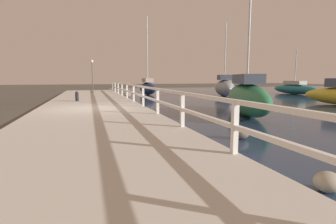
% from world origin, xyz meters
% --- Properties ---
extents(ground_plane, '(120.00, 120.00, 0.00)m').
position_xyz_m(ground_plane, '(0.00, 0.00, 0.00)').
color(ground_plane, '#4C473D').
extents(dock_walkway, '(4.79, 36.00, 0.32)m').
position_xyz_m(dock_walkway, '(0.00, 0.00, 0.16)').
color(dock_walkway, beige).
rests_on(dock_walkway, ground).
extents(railing, '(0.10, 32.50, 0.96)m').
position_xyz_m(railing, '(2.29, 0.00, 0.97)').
color(railing, white).
rests_on(railing, dock_walkway).
extents(boulder_downstream, '(0.64, 0.57, 0.48)m').
position_xyz_m(boulder_downstream, '(2.92, 9.89, 0.24)').
color(boulder_downstream, slate).
rests_on(boulder_downstream, ground).
extents(boulder_mid_strip, '(0.41, 0.36, 0.30)m').
position_xyz_m(boulder_mid_strip, '(3.14, -9.28, 0.15)').
color(boulder_mid_strip, gray).
rests_on(boulder_mid_strip, ground).
extents(boulder_near_dock, '(0.42, 0.38, 0.31)m').
position_xyz_m(boulder_near_dock, '(3.78, -6.00, 0.16)').
color(boulder_near_dock, '#666056').
rests_on(boulder_near_dock, ground).
extents(mooring_bollard, '(0.19, 0.19, 0.57)m').
position_xyz_m(mooring_bollard, '(-0.81, 3.98, 0.60)').
color(mooring_bollard, black).
rests_on(mooring_bollard, dock_walkway).
extents(dock_lamp, '(0.28, 0.28, 2.96)m').
position_xyz_m(dock_lamp, '(0.22, 12.84, 2.59)').
color(dock_lamp, '#514C47').
rests_on(dock_lamp, dock_walkway).
extents(sailboat_teal, '(1.47, 6.01, 4.56)m').
position_xyz_m(sailboat_teal, '(20.07, 9.93, 0.57)').
color(sailboat_teal, '#1E707A').
rests_on(sailboat_teal, water_surface).
extents(sailboat_green, '(3.12, 5.89, 7.24)m').
position_xyz_m(sailboat_green, '(6.57, -1.98, 0.79)').
color(sailboat_green, '#236B42').
rests_on(sailboat_green, water_surface).
extents(sailboat_gray, '(3.00, 4.98, 6.54)m').
position_xyz_m(sailboat_gray, '(11.65, 9.23, 0.83)').
color(sailboat_gray, gray).
rests_on(sailboat_gray, water_surface).
extents(sailboat_navy, '(1.68, 3.28, 7.53)m').
position_xyz_m(sailboat_navy, '(5.45, 13.35, 0.71)').
color(sailboat_navy, '#192347').
rests_on(sailboat_navy, water_surface).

